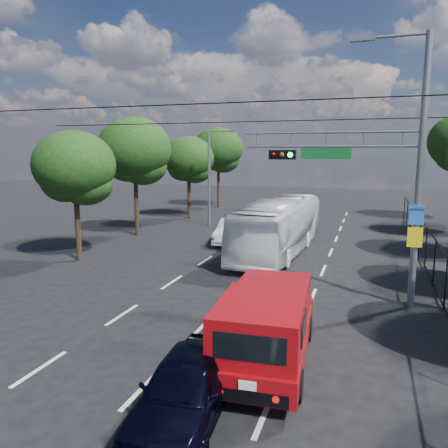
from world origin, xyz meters
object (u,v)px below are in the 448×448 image
at_px(signal_mast, 383,161).
at_px(white_van, 233,231).
at_px(red_pickup, 268,324).
at_px(navy_hatchback, 186,387).
at_px(white_bus, 279,227).

relative_size(signal_mast, white_van, 2.14).
xyz_separation_m(red_pickup, white_van, (-5.54, 14.61, -0.38)).
distance_m(navy_hatchback, white_van, 18.05).
bearing_deg(white_bus, red_pickup, -76.66).
bearing_deg(signal_mast, white_van, 133.37).
height_order(signal_mast, navy_hatchback, signal_mast).
height_order(red_pickup, white_bus, white_bus).
xyz_separation_m(navy_hatchback, white_bus, (-1.18, 15.55, 0.80)).
xyz_separation_m(red_pickup, navy_hatchback, (-1.08, -2.89, -0.41)).
distance_m(signal_mast, red_pickup, 7.66).
height_order(red_pickup, navy_hatchback, red_pickup).
bearing_deg(white_bus, navy_hatchback, -82.42).
bearing_deg(white_bus, white_van, 152.60).
bearing_deg(red_pickup, navy_hatchback, -110.44).
bearing_deg(navy_hatchback, signal_mast, 61.96).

